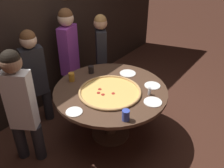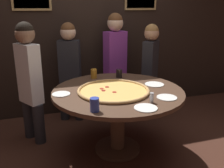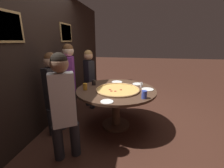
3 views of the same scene
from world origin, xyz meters
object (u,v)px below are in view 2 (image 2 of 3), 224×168
object	(u,v)px
condiment_shaker	(152,98)
diner_side_left	(70,67)
white_plate_right_side	(154,84)
diner_far_left	(115,59)
white_plate_near_front	(61,94)
white_plate_far_back	(167,97)
dining_table	(118,103)
giant_pizza	(113,90)
white_plate_beside_cup	(146,108)
drink_cup_far_left	(95,105)
diner_centre_back	(29,76)
drink_cup_by_shaker	(119,73)
diner_far_right	(150,66)
drink_cup_front_edge	(94,74)

from	to	relation	value
condiment_shaker	diner_side_left	distance (m)	1.54
white_plate_right_side	diner_far_left	world-z (taller)	diner_far_left
white_plate_near_front	white_plate_far_back	distance (m)	1.08
dining_table	diner_side_left	distance (m)	1.08
giant_pizza	white_plate_beside_cup	world-z (taller)	giant_pizza
drink_cup_far_left	white_plate_beside_cup	size ratio (longest dim) A/B	0.58
white_plate_near_front	diner_centre_back	world-z (taller)	diner_centre_back
white_plate_beside_cup	drink_cup_far_left	bearing A→B (deg)	170.50
dining_table	drink_cup_far_left	world-z (taller)	drink_cup_far_left
dining_table	drink_cup_by_shaker	world-z (taller)	drink_cup_by_shaker
dining_table	white_plate_beside_cup	world-z (taller)	white_plate_beside_cup
giant_pizza	diner_centre_back	bearing A→B (deg)	145.21
white_plate_right_side	condiment_shaker	xyz separation A→B (m)	(-0.28, -0.50, 0.05)
drink_cup_far_left	diner_far_right	bearing A→B (deg)	47.58
diner_side_left	diner_far_right	world-z (taller)	diner_side_left
condiment_shaker	white_plate_beside_cup	bearing A→B (deg)	-134.97
dining_table	drink_cup_front_edge	xyz separation A→B (m)	(-0.14, 0.53, 0.21)
drink_cup_front_edge	diner_far_right	world-z (taller)	diner_far_right
drink_cup_by_shaker	condiment_shaker	world-z (taller)	drink_cup_by_shaker
diner_side_left	condiment_shaker	bearing A→B (deg)	131.39
drink_cup_far_left	white_plate_right_side	distance (m)	1.00
diner_side_left	dining_table	bearing A→B (deg)	130.83
condiment_shaker	diner_centre_back	xyz separation A→B (m)	(-1.09, 0.99, 0.03)
drink_cup_by_shaker	white_plate_near_front	bearing A→B (deg)	-151.37
giant_pizza	white_plate_far_back	bearing A→B (deg)	-37.20
giant_pizza	condiment_shaker	size ratio (longest dim) A/B	7.94
white_plate_right_side	diner_side_left	world-z (taller)	diner_side_left
white_plate_right_side	drink_cup_front_edge	bearing A→B (deg)	141.26
diner_far_left	drink_cup_front_edge	bearing A→B (deg)	30.79
giant_pizza	drink_cup_front_edge	world-z (taller)	drink_cup_front_edge
condiment_shaker	drink_cup_front_edge	bearing A→B (deg)	108.13
white_plate_beside_cup	diner_far_left	size ratio (longest dim) A/B	0.14
dining_table	drink_cup_front_edge	size ratio (longest dim) A/B	12.20
dining_table	diner_far_right	world-z (taller)	diner_far_right
diner_centre_back	white_plate_near_front	bearing A→B (deg)	-179.97
drink_cup_front_edge	white_plate_right_side	distance (m)	0.77
drink_cup_front_edge	diner_far_right	bearing A→B (deg)	13.88
dining_table	diner_far_right	distance (m)	1.08
condiment_shaker	drink_cup_by_shaker	bearing A→B (deg)	90.28
white_plate_far_back	diner_far_right	distance (m)	1.19
giant_pizza	drink_cup_by_shaker	bearing A→B (deg)	64.57
drink_cup_by_shaker	white_plate_right_side	bearing A→B (deg)	-55.68
drink_cup_by_shaker	diner_centre_back	distance (m)	1.09
drink_cup_far_left	diner_side_left	size ratio (longest dim) A/B	0.09
white_plate_near_front	diner_side_left	world-z (taller)	diner_side_left
dining_table	white_plate_near_front	bearing A→B (deg)	176.08
white_plate_near_front	diner_side_left	distance (m)	0.98
white_plate_near_front	white_plate_far_back	size ratio (longest dim) A/B	0.92
giant_pizza	condiment_shaker	xyz separation A→B (m)	(0.25, -0.41, 0.04)
white_plate_beside_cup	drink_cup_by_shaker	bearing A→B (deg)	84.03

